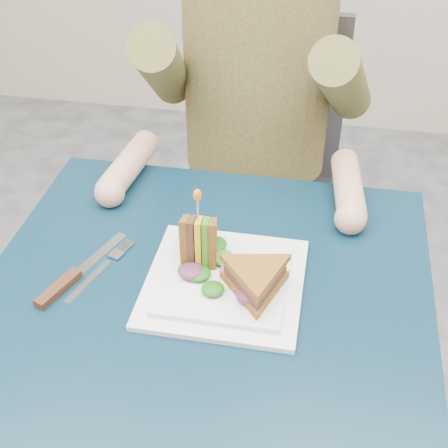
% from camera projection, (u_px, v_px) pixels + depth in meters
% --- Properties ---
extents(table, '(0.75, 0.75, 0.73)m').
position_uv_depth(table, '(203.00, 330.00, 1.07)').
color(table, black).
rests_on(table, ground).
extents(chair, '(0.42, 0.40, 0.93)m').
position_uv_depth(chair, '(259.00, 166.00, 1.69)').
color(chair, '#47474C').
rests_on(chair, ground).
extents(diner, '(0.54, 0.59, 0.74)m').
position_uv_depth(diner, '(257.00, 50.00, 1.38)').
color(diner, brown).
rests_on(diner, chair).
extents(plate, '(0.26, 0.26, 0.02)m').
position_uv_depth(plate, '(224.00, 281.00, 1.04)').
color(plate, white).
rests_on(plate, table).
extents(sandwich_flat, '(0.19, 0.19, 0.05)m').
position_uv_depth(sandwich_flat, '(256.00, 279.00, 0.99)').
color(sandwich_flat, brown).
rests_on(sandwich_flat, plate).
extents(sandwich_upright, '(0.08, 0.14, 0.14)m').
position_uv_depth(sandwich_upright, '(199.00, 240.00, 1.05)').
color(sandwich_upright, brown).
rests_on(sandwich_upright, plate).
extents(fork, '(0.07, 0.17, 0.01)m').
position_uv_depth(fork, '(99.00, 271.00, 1.07)').
color(fork, silver).
rests_on(fork, table).
extents(knife, '(0.09, 0.21, 0.02)m').
position_uv_depth(knife, '(67.00, 282.00, 1.04)').
color(knife, silver).
rests_on(knife, table).
extents(toothpick, '(0.01, 0.01, 0.06)m').
position_uv_depth(toothpick, '(198.00, 209.00, 1.02)').
color(toothpick, tan).
rests_on(toothpick, sandwich_upright).
extents(toothpick_frill, '(0.01, 0.01, 0.02)m').
position_uv_depth(toothpick_frill, '(197.00, 195.00, 1.00)').
color(toothpick_frill, orange).
rests_on(toothpick_frill, sandwich_upright).
extents(lettuce_spill, '(0.15, 0.13, 0.02)m').
position_uv_depth(lettuce_spill, '(228.00, 268.00, 1.03)').
color(lettuce_spill, '#337A14').
rests_on(lettuce_spill, plate).
extents(onion_ring, '(0.04, 0.04, 0.02)m').
position_uv_depth(onion_ring, '(234.00, 269.00, 1.03)').
color(onion_ring, '#9E4C7A').
rests_on(onion_ring, plate).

